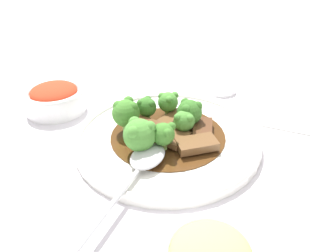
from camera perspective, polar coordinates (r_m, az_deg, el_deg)
The scene contains 18 objects.
ground_plane at distance 0.57m, azimuth 0.00°, elevation -2.90°, with size 4.00×4.00×0.00m, color silver.
main_plate at distance 0.56m, azimuth 0.00°, elevation -2.07°, with size 0.32×0.32×0.02m.
beef_strip_0 at distance 0.52m, azimuth 5.02°, elevation -3.15°, with size 0.06×0.07×0.01m.
beef_strip_1 at distance 0.56m, azimuth -2.91°, elevation -0.61°, with size 0.06×0.08×0.02m.
beef_strip_2 at distance 0.56m, azimuth 6.03°, elevation -0.79°, with size 0.07×0.03×0.01m.
beef_strip_3 at distance 0.54m, azimuth 1.42°, elevation -2.20°, with size 0.06×0.05×0.01m.
beef_strip_4 at distance 0.59m, azimuth 0.66°, elevation 1.23°, with size 0.07×0.06×0.01m.
broccoli_floret_0 at distance 0.59m, azimuth -3.76°, elevation 3.37°, with size 0.04×0.04×0.04m.
broccoli_floret_1 at distance 0.50m, azimuth -4.96°, elevation -1.45°, with size 0.05×0.05×0.05m.
broccoli_floret_2 at distance 0.61m, azimuth -0.01°, elevation 4.27°, with size 0.04×0.04×0.04m.
broccoli_floret_3 at distance 0.56m, azimuth -7.21°, elevation 2.55°, with size 0.05×0.05×0.06m.
broccoli_floret_4 at distance 0.57m, azimuth 3.75°, elevation 2.50°, with size 0.04×0.04×0.05m.
broccoli_floret_5 at distance 0.51m, azimuth -0.32°, elevation -1.41°, with size 0.04×0.04×0.05m.
broccoli_floret_6 at distance 0.55m, azimuth 2.83°, elevation 0.96°, with size 0.04×0.04×0.04m.
serving_spoon at distance 0.49m, azimuth -4.34°, elevation -6.29°, with size 0.22×0.08×0.01m.
side_bowl_kimchi at distance 0.69m, azimuth -19.09°, elevation 4.66°, with size 0.12×0.12×0.06m.
sauce_dish at distance 0.75m, azimuth 9.39°, elevation 6.34°, with size 0.06×0.06×0.01m.
paper_napkin at distance 0.69m, azimuth 20.07°, elevation 2.15°, with size 0.15×0.12×0.01m.
Camera 1 is at (-0.46, -0.08, 0.32)m, focal length 35.00 mm.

